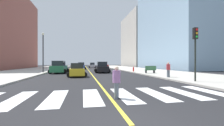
% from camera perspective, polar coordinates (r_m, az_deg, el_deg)
% --- Properties ---
extents(ground_plane, '(220.00, 220.00, 0.00)m').
position_cam_1_polar(ground_plane, '(4.68, 7.58, -22.31)').
color(ground_plane, black).
extents(sidewalk_kerb_east, '(10.00, 120.00, 0.15)m').
position_cam_1_polar(sidewalk_kerb_east, '(27.72, 18.35, -3.38)').
color(sidewalk_kerb_east, '#B2ADA3').
rests_on(sidewalk_kerb_east, ground).
extents(sidewalk_kerb_west, '(10.00, 120.00, 0.15)m').
position_cam_1_polar(sidewalk_kerb_west, '(26.47, -35.22, -3.57)').
color(sidewalk_kerb_west, '#B2ADA3').
rests_on(sidewalk_kerb_west, ground).
extents(crosswalk_paint, '(13.50, 4.00, 0.01)m').
position_cam_1_polar(crosswalk_paint, '(8.41, -1.36, -12.08)').
color(crosswalk_paint, silver).
rests_on(crosswalk_paint, ground).
extents(lane_divider_paint, '(0.16, 80.00, 0.01)m').
position_cam_1_polar(lane_divider_paint, '(44.16, -9.26, -2.14)').
color(lane_divider_paint, yellow).
rests_on(lane_divider_paint, ground).
extents(parking_garage_concrete, '(18.00, 24.00, 23.86)m').
position_cam_1_polar(parking_garage_concrete, '(74.78, 12.44, 7.97)').
color(parking_garage_concrete, '#B2ADA3').
rests_on(parking_garage_concrete, ground).
extents(car_black_nearest, '(2.80, 4.39, 1.93)m').
position_cam_1_polar(car_black_nearest, '(26.80, -3.76, -1.71)').
color(car_black_nearest, black).
rests_on(car_black_nearest, ground).
extents(car_silver_second, '(2.51, 3.98, 1.76)m').
position_cam_1_polar(car_silver_second, '(52.41, -7.44, -0.88)').
color(car_silver_second, '#B7B7BC').
rests_on(car_silver_second, ground).
extents(car_blue_third, '(2.57, 4.11, 1.83)m').
position_cam_1_polar(car_blue_third, '(41.39, -11.48, -1.11)').
color(car_blue_third, '#2D479E').
rests_on(car_blue_third, ground).
extents(car_green_fourth, '(3.02, 4.72, 2.07)m').
position_cam_1_polar(car_green_fourth, '(26.75, -19.25, -1.59)').
color(car_green_fourth, '#236B42').
rests_on(car_green_fourth, ground).
extents(car_red_fifth, '(2.78, 4.34, 1.90)m').
position_cam_1_polar(car_red_fifth, '(45.95, -3.02, -0.94)').
color(car_red_fifth, red).
rests_on(car_red_fifth, ground).
extents(car_yellow_sixth, '(2.53, 3.94, 1.73)m').
position_cam_1_polar(car_yellow_sixth, '(19.78, -13.03, -2.67)').
color(car_yellow_sixth, gold).
rests_on(car_yellow_sixth, ground).
extents(traffic_light_near_corner, '(0.36, 0.41, 4.69)m').
position_cam_1_polar(traffic_light_near_corner, '(15.21, 28.85, 6.42)').
color(traffic_light_near_corner, black).
rests_on(traffic_light_near_corner, sidewalk_kerb_east).
extents(park_bench, '(1.81, 0.58, 1.12)m').
position_cam_1_polar(park_bench, '(24.22, 14.18, -2.43)').
color(park_bench, '#33603D').
rests_on(park_bench, sidewalk_kerb_east).
extents(pedestrian_crossing, '(0.40, 0.40, 1.60)m').
position_cam_1_polar(pedestrian_crossing, '(7.61, 1.70, -6.68)').
color(pedestrian_crossing, slate).
rests_on(pedestrian_crossing, ground).
extents(pedestrian_waiting_east, '(0.42, 0.42, 1.68)m').
position_cam_1_polar(pedestrian_waiting_east, '(18.07, 20.41, -2.10)').
color(pedestrian_waiting_east, slate).
rests_on(pedestrian_waiting_east, sidewalk_kerb_east).
extents(fire_hydrant, '(0.26, 0.26, 0.89)m').
position_cam_1_polar(fire_hydrant, '(28.24, 8.05, -2.28)').
color(fire_hydrant, red).
rests_on(fire_hydrant, sidewalk_kerb_east).
extents(street_lamp, '(0.44, 0.44, 6.70)m').
position_cam_1_polar(street_lamp, '(28.26, -24.47, 4.96)').
color(street_lamp, '#38383D').
rests_on(street_lamp, sidewalk_kerb_west).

